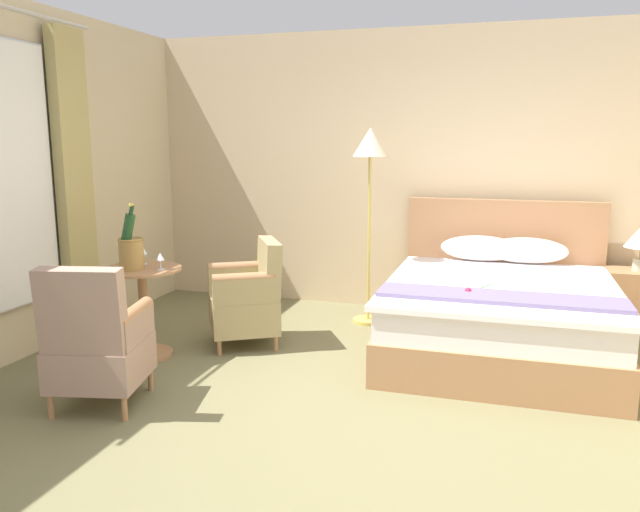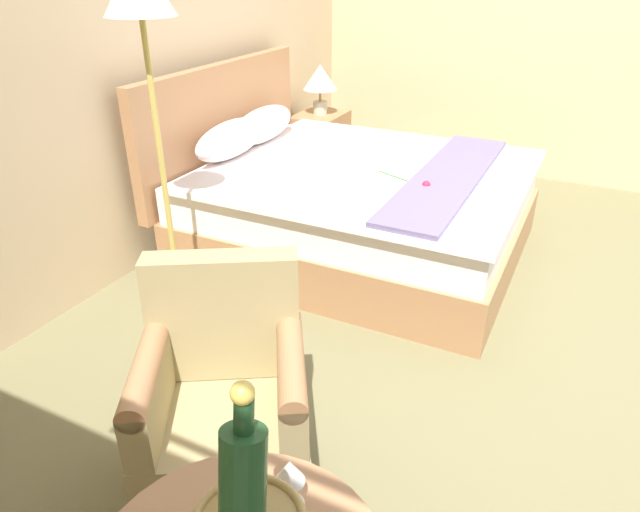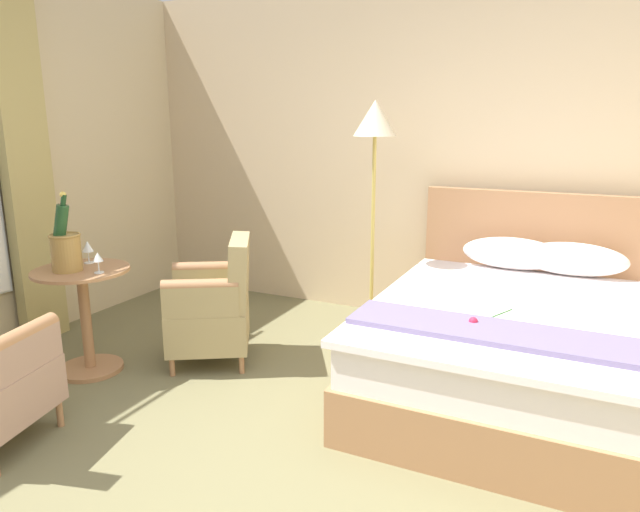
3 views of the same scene
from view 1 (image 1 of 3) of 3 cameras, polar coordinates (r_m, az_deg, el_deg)
name	(u,v)px [view 1 (image 1 of 3)]	position (r m, az deg, el deg)	size (l,w,h in m)	color
ground_plane	(359,423)	(3.92, 3.55, -14.98)	(7.07, 7.07, 0.00)	#6F6A47
wall_headboard_side	(425,173)	(6.25, 9.61, 7.53)	(5.69, 0.12, 2.74)	#CFB68E
bed	(499,311)	(5.22, 16.07, -4.90)	(1.78, 2.09, 1.14)	#A7754D
nightstand	(636,303)	(6.09, 26.91, -3.86)	(0.52, 0.37, 0.58)	#A7754D
floor_lamp_brass	(370,161)	(5.67, 4.61, 8.62)	(0.31, 0.31, 1.80)	tan
side_table_round	(143,307)	(5.09, -15.84, -4.50)	(0.61, 0.61, 0.71)	#A7754D
champagne_bucket	(131,249)	(4.95, -16.93, 0.63)	(0.20, 0.20, 0.51)	olive
wine_glass_near_bucket	(160,258)	(4.89, -14.39, -0.14)	(0.07, 0.07, 0.13)	white
wine_glass_near_edge	(142,251)	(5.15, -15.94, 0.48)	(0.07, 0.07, 0.15)	white
armchair_by_window	(248,298)	(5.22, -6.56, -3.80)	(0.76, 0.75, 0.88)	#A7754D
armchair_facing_bed	(96,343)	(4.21, -19.76, -7.48)	(0.65, 0.69, 0.95)	#A7754D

